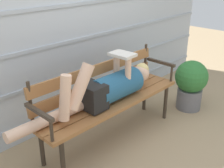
# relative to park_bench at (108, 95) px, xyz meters

# --- Properties ---
(ground_plane) EXTENTS (12.00, 12.00, 0.00)m
(ground_plane) POSITION_rel_park_bench_xyz_m (-0.00, -0.21, -0.51)
(ground_plane) COLOR tan
(house_siding) EXTENTS (5.29, 0.08, 2.34)m
(house_siding) POSITION_rel_park_bench_xyz_m (-0.00, 0.60, 0.66)
(house_siding) COLOR #B2BCC6
(house_siding) RESTS_ON ground
(park_bench) EXTENTS (1.75, 0.43, 0.87)m
(park_bench) POSITION_rel_park_bench_xyz_m (0.00, 0.00, 0.00)
(park_bench) COLOR #9E6638
(park_bench) RESTS_ON ground
(reclining_person) EXTENTS (1.69, 0.28, 0.52)m
(reclining_person) POSITION_rel_park_bench_xyz_m (-0.06, -0.07, 0.12)
(reclining_person) COLOR #23567A
(potted_plant) EXTENTS (0.42, 0.42, 0.65)m
(potted_plant) POSITION_rel_park_bench_xyz_m (1.21, -0.30, -0.15)
(potted_plant) COLOR slate
(potted_plant) RESTS_ON ground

